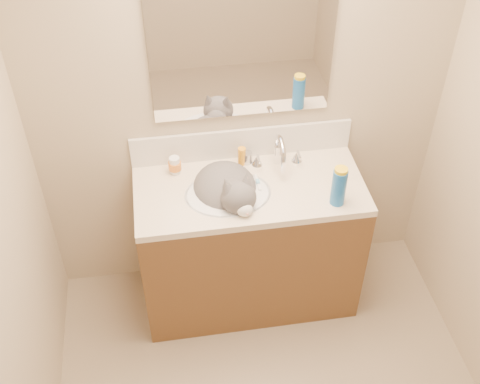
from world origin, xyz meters
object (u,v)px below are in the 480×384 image
object	(u,v)px
spray_can	(339,187)
cat	(228,191)
vanity_cabinet	(249,247)
pill_bottle	(175,165)
silver_jar	(247,158)
basin	(228,204)
faucet	(279,155)
amber_bottle	(242,156)

from	to	relation	value
spray_can	cat	bearing A→B (deg)	161.05
vanity_cabinet	pill_bottle	xyz separation A→B (m)	(-0.37, 0.18, 0.50)
pill_bottle	silver_jar	size ratio (longest dim) A/B	1.52
basin	silver_jar	bearing A→B (deg)	59.55
cat	silver_jar	bearing A→B (deg)	41.05
vanity_cabinet	silver_jar	world-z (taller)	silver_jar
faucet	pill_bottle	xyz separation A→B (m)	(-0.55, 0.04, -0.04)
faucet	pill_bottle	distance (m)	0.56
amber_bottle	pill_bottle	bearing A→B (deg)	-176.99
silver_jar	cat	bearing A→B (deg)	-123.25
cat	basin	bearing A→B (deg)	-113.53
vanity_cabinet	spray_can	xyz separation A→B (m)	(0.41, -0.18, 0.55)
vanity_cabinet	faucet	world-z (taller)	faucet
vanity_cabinet	cat	bearing A→B (deg)	179.60
vanity_cabinet	basin	xyz separation A→B (m)	(-0.12, -0.03, 0.38)
cat	faucet	bearing A→B (deg)	9.04
vanity_cabinet	silver_jar	xyz separation A→B (m)	(0.02, 0.21, 0.48)
pill_bottle	amber_bottle	xyz separation A→B (m)	(0.36, 0.02, 0.00)
pill_bottle	faucet	bearing A→B (deg)	-4.42
vanity_cabinet	spray_can	distance (m)	0.71
pill_bottle	basin	bearing A→B (deg)	-39.69
silver_jar	amber_bottle	distance (m)	0.04
faucet	cat	xyz separation A→B (m)	(-0.30, -0.14, -0.10)
basin	silver_jar	distance (m)	0.29
vanity_cabinet	pill_bottle	bearing A→B (deg)	154.25
basin	silver_jar	size ratio (longest dim) A/B	6.85
cat	amber_bottle	world-z (taller)	cat
basin	faucet	bearing A→B (deg)	29.12
cat	pill_bottle	xyz separation A→B (m)	(-0.26, 0.18, 0.06)
vanity_cabinet	cat	size ratio (longest dim) A/B	2.35
cat	silver_jar	xyz separation A→B (m)	(0.13, 0.21, 0.05)
vanity_cabinet	basin	distance (m)	0.40
basin	spray_can	world-z (taller)	spray_can
faucet	cat	distance (m)	0.34
pill_bottle	amber_bottle	distance (m)	0.36
cat	silver_jar	world-z (taller)	cat
amber_bottle	faucet	bearing A→B (deg)	-17.92
faucet	basin	bearing A→B (deg)	-150.88
faucet	silver_jar	xyz separation A→B (m)	(-0.16, 0.07, -0.05)
faucet	cat	world-z (taller)	faucet
vanity_cabinet	silver_jar	distance (m)	0.53
basin	spray_can	xyz separation A→B (m)	(0.53, -0.15, 0.17)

